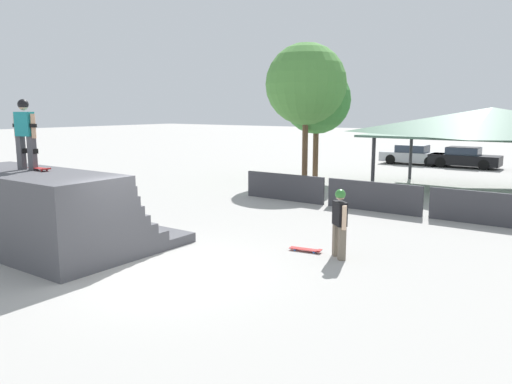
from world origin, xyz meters
name	(u,v)px	position (x,y,z in m)	size (l,w,h in m)	color
ground_plane	(158,271)	(0.00, 0.00, 0.00)	(160.00, 160.00, 0.00)	#A3A09B
quarter_pipe_ramp	(45,214)	(-3.77, -0.36, 0.90)	(5.53, 4.15, 2.06)	#4C4C51
skater_on_deck	(25,130)	(-4.11, -0.52, 3.09)	(0.78, 0.33, 1.79)	#4C4C51
skateboard_on_deck	(40,168)	(-3.70, -0.44, 2.11)	(0.77, 0.21, 0.09)	red
bystander_walking	(340,218)	(2.87, 3.28, 1.00)	(0.57, 0.52, 1.71)	#6B6051
skateboard_on_ground	(307,249)	(1.96, 3.30, 0.06)	(0.86, 0.34, 0.09)	blue
barrier_fence	(373,197)	(1.34, 9.15, 0.53)	(10.97, 0.12, 1.05)	#3D3D42
pavilion_shelter	(492,123)	(3.84, 15.68, 3.02)	(9.87, 5.87, 3.67)	#2D2D33
tree_beside_pavilion	(317,100)	(-4.20, 14.99, 4.05)	(3.43, 3.43, 5.78)	brown
tree_far_back	(306,84)	(-4.17, 13.84, 4.76)	(3.91, 3.91, 6.73)	brown
parked_car_silver	(413,155)	(-2.43, 25.03, 0.60)	(4.13, 1.85, 1.27)	#A8AAAF
parked_car_black	(464,158)	(0.75, 25.00, 0.60)	(4.10, 1.74, 1.27)	black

